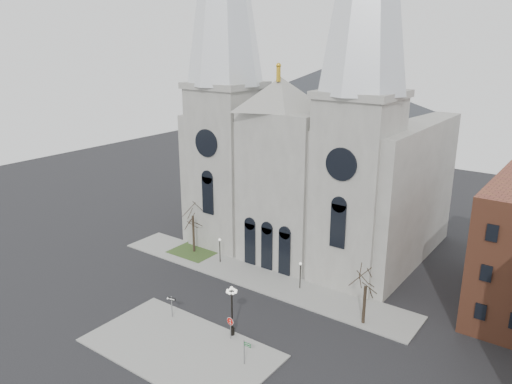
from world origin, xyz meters
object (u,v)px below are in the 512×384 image
Objects in this scene: globe_lamp at (232,305)px; one_way_sign at (172,303)px; street_name_sign at (245,351)px; stop_sign at (230,323)px.

globe_lamp is 7.35m from one_way_sign.
street_name_sign is (10.88, -1.85, -0.18)m from one_way_sign.
globe_lamp is at bearing 140.07° from stop_sign.
stop_sign is 0.44× the size of globe_lamp.
street_name_sign reaches higher than stop_sign.
stop_sign is at bearing 144.46° from street_name_sign.
one_way_sign is at bearing 168.51° from street_name_sign.
globe_lamp is 5.17m from street_name_sign.
globe_lamp is (-0.29, 0.61, 1.62)m from stop_sign.
globe_lamp is 2.21× the size of one_way_sign.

